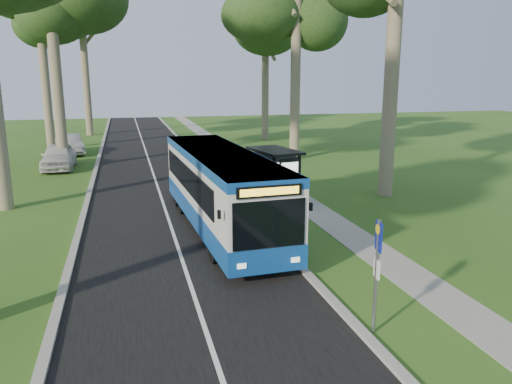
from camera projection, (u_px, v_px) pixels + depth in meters
ground at (279, 245)px, 17.76m from camera, size 120.00×120.00×0.00m
road at (159, 190)px, 26.30m from camera, size 7.00×100.00×0.02m
kerb_east at (224, 186)px, 27.16m from camera, size 0.25×100.00×0.12m
kerb_west at (89, 193)px, 25.42m from camera, size 0.25×100.00×0.12m
centre_line at (159, 190)px, 26.30m from camera, size 0.12×100.00×0.00m
footpath at (276, 184)px, 27.92m from camera, size 1.50×100.00×0.02m
bus at (221, 189)px, 19.38m from camera, size 3.00×11.66×3.06m
bus_stop_sign at (377, 264)px, 11.33m from camera, size 0.12×0.39×2.75m
bus_shelter at (280, 167)px, 22.93m from camera, size 2.14×3.24×2.58m
litter_bin at (278, 212)px, 20.24m from camera, size 0.55×0.55×0.96m
car_white at (59, 156)px, 32.35m from camera, size 1.95×4.85×1.65m
car_silver at (69, 144)px, 38.56m from camera, size 2.64×4.87×1.52m
tree_west_d at (38, 0)px, 38.75m from camera, size 5.20×5.20×15.83m
tree_west_e at (81, 10)px, 48.68m from camera, size 5.20×5.20×16.53m
tree_east_d at (265, 23)px, 45.60m from camera, size 5.20×5.20×14.42m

